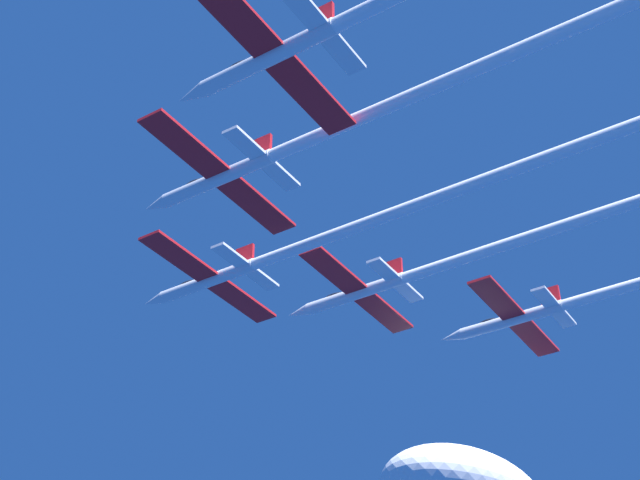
# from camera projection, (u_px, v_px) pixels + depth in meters

# --- Properties ---
(jet_lead) EXTENTS (18.92, 56.45, 3.13)m
(jet_lead) POSITION_uv_depth(u_px,v_px,m) (337.00, 234.00, 85.66)
(jet_lead) COLOR white
(jet_left_wing) EXTENTS (18.92, 51.69, 3.13)m
(jet_left_wing) POSITION_uv_depth(u_px,v_px,m) (348.00, 123.00, 73.96)
(jet_left_wing) COLOR white
(jet_right_wing) EXTENTS (18.92, 58.37, 3.13)m
(jet_right_wing) POSITION_uv_depth(u_px,v_px,m) (499.00, 247.00, 88.63)
(jet_right_wing) COLOR white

